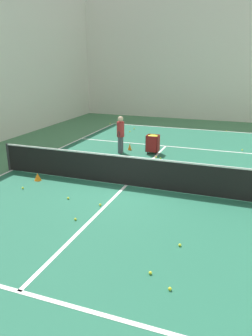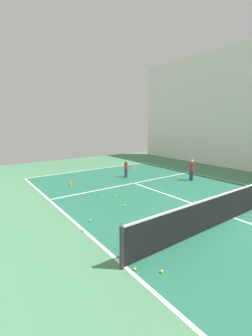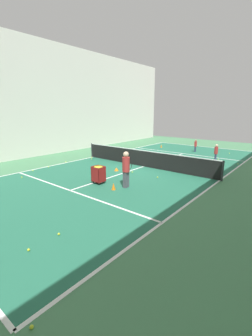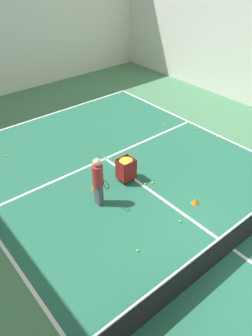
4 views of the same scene
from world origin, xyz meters
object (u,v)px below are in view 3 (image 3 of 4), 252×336
tennis_net (144,158)px  ball_cart (98,171)px  coach_at_net (126,167)px  player_near_baseline (196,145)px  training_cone_0 (161,146)px  child_midcourt (216,152)px  training_cone_1 (194,171)px

tennis_net → ball_cart: tennis_net is taller
coach_at_net → player_near_baseline: bearing=7.0°
tennis_net → player_near_baseline: (-0.45, -7.20, 0.06)m
ball_cart → training_cone_0: 12.17m
child_midcourt → training_cone_0: 6.96m
ball_cart → training_cone_0: size_ratio=2.82×
training_cone_0 → training_cone_1: training_cone_0 is taller
child_midcourt → training_cone_1: bearing=-22.4°
player_near_baseline → training_cone_1: size_ratio=3.88×
training_cone_1 → tennis_net: bearing=11.0°
tennis_net → training_cone_0: tennis_net is taller
child_midcourt → training_cone_1: child_midcourt is taller
tennis_net → player_near_baseline: same height
child_midcourt → ball_cart: child_midcourt is taller
tennis_net → ball_cart: 4.25m
coach_at_net → ball_cart: (1.43, 0.39, -0.36)m
child_midcourt → training_cone_0: bearing=-139.5°
player_near_baseline → coach_at_net: 11.13m
coach_at_net → training_cone_1: bearing=-17.6°
ball_cart → tennis_net: bearing=-86.6°
training_cone_1 → child_midcourt: bearing=-89.5°
child_midcourt → tennis_net: bearing=-58.5°
coach_at_net → training_cone_1: (-1.46, -4.46, -0.84)m
tennis_net → training_cone_0: bearing=-67.5°
training_cone_1 → player_near_baseline: bearing=-67.8°
tennis_net → coach_at_net: coach_at_net is taller
tennis_net → training_cone_1: tennis_net is taller
coach_at_net → child_midcourt: coach_at_net is taller
tennis_net → coach_at_net: bearing=113.6°
child_midcourt → training_cone_1: (-0.03, 3.73, -0.57)m
player_near_baseline → ball_cart: size_ratio=1.20×
ball_cart → training_cone_1: ball_cart is taller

